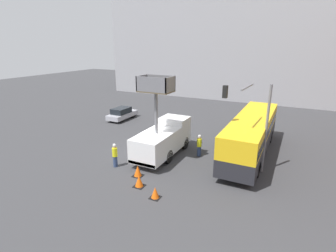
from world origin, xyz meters
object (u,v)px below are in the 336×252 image
at_px(traffic_cone_far_side, 155,193).
at_px(traffic_light_pole, 252,113).
at_px(traffic_cone_near_truck, 139,181).
at_px(parked_car_curbside, 122,113).
at_px(road_worker_near_truck, 115,155).
at_px(traffic_cone_mid_road, 138,171).
at_px(utility_truck, 163,137).
at_px(road_worker_directing, 199,145).
at_px(city_bus, 252,133).

bearing_deg(traffic_cone_far_side, traffic_light_pole, 57.83).
bearing_deg(traffic_cone_near_truck, parked_car_curbside, 130.03).
height_order(road_worker_near_truck, traffic_cone_near_truck, road_worker_near_truck).
bearing_deg(traffic_cone_mid_road, traffic_cone_near_truck, -53.48).
height_order(utility_truck, traffic_light_pole, utility_truck).
bearing_deg(road_worker_directing, city_bus, 87.14).
distance_m(city_bus, road_worker_near_truck, 11.01).
relative_size(road_worker_near_truck, traffic_cone_far_side, 2.59).
bearing_deg(traffic_cone_near_truck, traffic_light_pole, 45.70).
height_order(road_worker_near_truck, traffic_cone_far_side, road_worker_near_truck).
bearing_deg(parked_car_curbside, road_worker_directing, -26.68).
height_order(utility_truck, parked_car_curbside, utility_truck).
distance_m(utility_truck, city_bus, 7.19).
distance_m(traffic_cone_far_side, parked_car_curbside, 17.87).
height_order(utility_truck, road_worker_near_truck, utility_truck).
height_order(city_bus, road_worker_directing, city_bus).
xyz_separation_m(road_worker_directing, traffic_cone_near_truck, (-1.74, -6.34, -0.55)).
relative_size(traffic_light_pole, parked_car_curbside, 1.48).
bearing_deg(road_worker_near_truck, traffic_light_pole, -152.75).
distance_m(city_bus, traffic_cone_far_side, 10.06).
height_order(road_worker_directing, traffic_cone_mid_road, road_worker_directing).
relative_size(utility_truck, traffic_cone_far_side, 9.34).
bearing_deg(road_worker_directing, traffic_cone_mid_road, -59.14).
distance_m(utility_truck, traffic_cone_near_truck, 5.31).
relative_size(utility_truck, traffic_cone_mid_road, 8.48).
relative_size(utility_truck, road_worker_directing, 3.62).
distance_m(traffic_cone_near_truck, traffic_cone_mid_road, 1.41).
xyz_separation_m(traffic_cone_mid_road, parked_car_curbside, (-9.65, 11.35, 0.37)).
bearing_deg(traffic_light_pole, city_bus, 95.24).
relative_size(traffic_cone_mid_road, traffic_cone_far_side, 1.10).
bearing_deg(traffic_cone_near_truck, road_worker_directing, 74.61).
height_order(traffic_light_pole, road_worker_directing, traffic_light_pole).
bearing_deg(traffic_cone_far_side, road_worker_directing, 88.64).
xyz_separation_m(city_bus, traffic_cone_mid_road, (-6.27, -7.33, -1.56)).
height_order(road_worker_near_truck, traffic_cone_mid_road, road_worker_near_truck).
distance_m(road_worker_directing, traffic_cone_mid_road, 5.84).
bearing_deg(utility_truck, traffic_light_pole, 6.23).
bearing_deg(utility_truck, parked_car_curbside, 142.31).
bearing_deg(parked_car_curbside, traffic_light_pole, -22.43).
bearing_deg(traffic_light_pole, traffic_cone_far_side, -122.17).
bearing_deg(traffic_light_pole, traffic_cone_mid_road, -144.28).
bearing_deg(city_bus, parked_car_curbside, 73.46).
height_order(city_bus, traffic_cone_mid_road, city_bus).
bearing_deg(road_worker_directing, traffic_light_pole, 49.62).
relative_size(traffic_light_pole, traffic_cone_mid_road, 8.07).
bearing_deg(road_worker_near_truck, traffic_cone_far_side, 155.63).
relative_size(traffic_light_pole, road_worker_near_truck, 3.43).
relative_size(traffic_cone_far_side, parked_car_curbside, 0.17).
xyz_separation_m(city_bus, traffic_light_pole, (0.24, -2.65, 2.30)).
distance_m(road_worker_directing, traffic_cone_far_side, 7.07).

